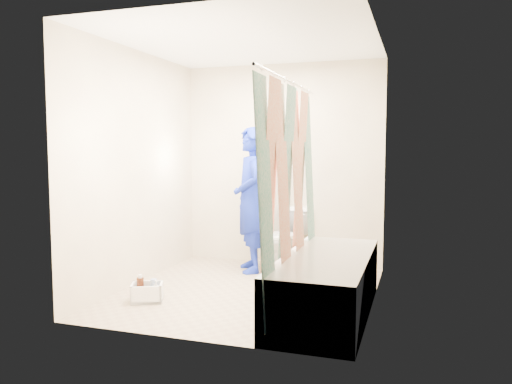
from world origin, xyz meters
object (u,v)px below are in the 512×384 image
(toilet, at_px, (283,239))
(plumber, at_px, (251,200))
(cleaning_caddy, at_px, (148,293))
(bathtub, at_px, (326,283))

(toilet, xyz_separation_m, plumber, (-0.32, -0.22, 0.47))
(toilet, relative_size, plumber, 0.43)
(toilet, distance_m, cleaning_caddy, 1.83)
(plumber, height_order, cleaning_caddy, plumber)
(bathtub, height_order, cleaning_caddy, bathtub)
(plumber, bearing_deg, toilet, 95.06)
(cleaning_caddy, bearing_deg, plumber, 45.00)
(bathtub, relative_size, cleaning_caddy, 5.08)
(bathtub, xyz_separation_m, plumber, (-1.08, 1.23, 0.55))
(bathtub, distance_m, plumber, 1.73)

